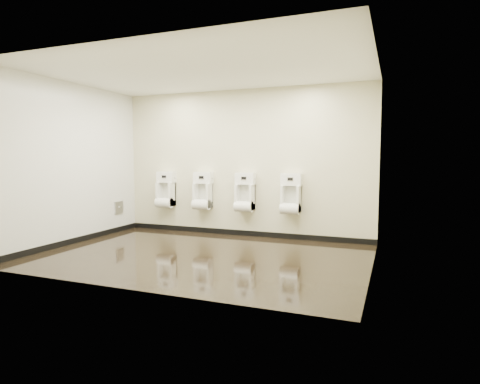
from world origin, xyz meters
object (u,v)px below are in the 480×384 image
(urinal_2, at_px, (245,195))
(urinal_0, at_px, (166,193))
(urinal_1, at_px, (203,194))
(urinal_3, at_px, (291,197))
(access_panel, at_px, (119,207))

(urinal_2, bearing_deg, urinal_0, 180.00)
(urinal_1, relative_size, urinal_2, 1.00)
(urinal_0, xyz_separation_m, urinal_1, (0.85, 0.00, 0.00))
(urinal_1, relative_size, urinal_3, 1.00)
(access_panel, distance_m, urinal_2, 2.63)
(urinal_3, bearing_deg, access_panel, -173.08)
(urinal_0, height_order, urinal_2, same)
(urinal_1, bearing_deg, urinal_0, 180.00)
(access_panel, bearing_deg, urinal_0, 26.49)
(urinal_3, bearing_deg, urinal_2, 180.00)
(access_panel, height_order, urinal_3, urinal_3)
(access_panel, xyz_separation_m, urinal_0, (0.85, 0.42, 0.29))
(urinal_1, xyz_separation_m, urinal_3, (1.78, 0.00, 0.00))
(access_panel, bearing_deg, urinal_1, 13.99)
(urinal_1, xyz_separation_m, urinal_2, (0.89, 0.00, 0.00))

